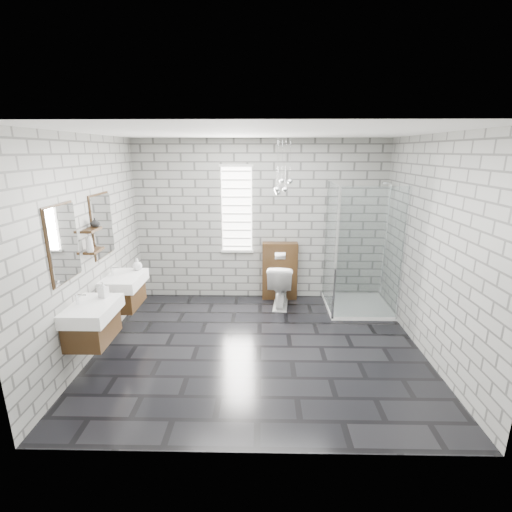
{
  "coord_description": "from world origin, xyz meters",
  "views": [
    {
      "loc": [
        0.04,
        -4.4,
        2.5
      ],
      "look_at": [
        -0.05,
        0.35,
        1.15
      ],
      "focal_mm": 26.0,
      "sensor_mm": 36.0,
      "label": 1
    }
  ],
  "objects_px": {
    "vanity_right": "(121,282)",
    "shower_enclosure": "(354,281)",
    "vanity_left": "(89,312)",
    "cistern_panel": "(280,271)",
    "toilet": "(280,285)"
  },
  "relations": [
    {
      "from": "vanity_right",
      "to": "shower_enclosure",
      "type": "relative_size",
      "value": 0.77
    },
    {
      "from": "vanity_left",
      "to": "vanity_right",
      "type": "distance_m",
      "value": 0.99
    },
    {
      "from": "vanity_left",
      "to": "cistern_panel",
      "type": "xyz_separation_m",
      "value": [
        2.24,
        2.31,
        -0.26
      ]
    },
    {
      "from": "toilet",
      "to": "shower_enclosure",
      "type": "bearing_deg",
      "value": 176.38
    },
    {
      "from": "vanity_right",
      "to": "cistern_panel",
      "type": "xyz_separation_m",
      "value": [
        2.24,
        1.32,
        -0.26
      ]
    },
    {
      "from": "vanity_right",
      "to": "toilet",
      "type": "distance_m",
      "value": 2.48
    },
    {
      "from": "cistern_panel",
      "to": "toilet",
      "type": "distance_m",
      "value": 0.35
    },
    {
      "from": "vanity_left",
      "to": "cistern_panel",
      "type": "relative_size",
      "value": 1.57
    },
    {
      "from": "vanity_left",
      "to": "cistern_panel",
      "type": "distance_m",
      "value": 3.23
    },
    {
      "from": "vanity_right",
      "to": "toilet",
      "type": "bearing_deg",
      "value": 23.87
    },
    {
      "from": "toilet",
      "to": "cistern_panel",
      "type": "bearing_deg",
      "value": -84.32
    },
    {
      "from": "shower_enclosure",
      "to": "toilet",
      "type": "xyz_separation_m",
      "value": [
        -1.17,
        0.19,
        -0.14
      ]
    },
    {
      "from": "cistern_panel",
      "to": "shower_enclosure",
      "type": "distance_m",
      "value": 1.28
    },
    {
      "from": "vanity_left",
      "to": "shower_enclosure",
      "type": "height_order",
      "value": "shower_enclosure"
    },
    {
      "from": "vanity_left",
      "to": "shower_enclosure",
      "type": "xyz_separation_m",
      "value": [
        3.41,
        1.79,
        -0.25
      ]
    }
  ]
}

